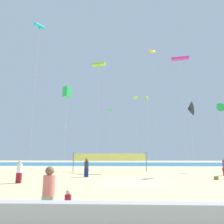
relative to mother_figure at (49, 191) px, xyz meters
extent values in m
plane|color=#D1BC89|center=(2.98, 9.96, -0.88)|extent=(120.00, 120.00, 0.00)
cube|color=#1E6B99|center=(2.98, 42.75, -0.87)|extent=(120.00, 20.00, 0.01)
cube|color=#A8A8AD|center=(2.98, -1.05, -0.49)|extent=(28.00, 0.44, 0.78)
cube|color=#99B28C|center=(0.00, 0.00, -0.50)|extent=(0.36, 0.21, 0.75)
cylinder|color=#EA7260|center=(0.00, 0.00, 0.18)|extent=(0.38, 0.38, 0.62)
sphere|color=brown|center=(0.00, 0.00, 0.63)|extent=(0.28, 0.28, 0.28)
cube|color=gold|center=(0.59, 0.14, -0.67)|extent=(0.20, 0.12, 0.42)
cylinder|color=maroon|center=(0.59, 0.14, -0.29)|extent=(0.21, 0.21, 0.34)
sphere|color=beige|center=(0.59, 0.14, -0.04)|extent=(0.15, 0.15, 0.15)
sphere|color=tan|center=(12.63, 15.28, 0.72)|extent=(0.29, 0.29, 0.29)
cube|color=maroon|center=(-5.14, 8.81, -0.51)|extent=(0.35, 0.21, 0.74)
cylinder|color=white|center=(-5.14, 8.81, 0.16)|extent=(0.37, 0.37, 0.61)
sphere|color=beige|center=(-5.14, 8.81, 0.60)|extent=(0.27, 0.27, 0.27)
cube|color=navy|center=(-0.93, 13.35, -0.49)|extent=(0.37, 0.22, 0.78)
cylinder|color=#2D2D33|center=(-0.93, 13.35, 0.22)|extent=(0.39, 0.39, 0.64)
sphere|color=brown|center=(-0.93, 13.35, 0.69)|extent=(0.29, 0.29, 0.29)
cylinder|color=#4C4C51|center=(-3.57, 19.61, 0.32)|extent=(0.08, 0.08, 2.40)
cylinder|color=#4C4C51|center=(5.41, 20.07, 0.32)|extent=(0.08, 0.08, 2.40)
cube|color=#EAE566|center=(0.92, 19.84, 0.85)|extent=(8.99, 0.48, 0.90)
cube|color=olive|center=(10.13, 11.62, -0.75)|extent=(0.32, 0.16, 0.26)
cylinder|color=silver|center=(-9.28, 20.10, 9.24)|extent=(0.01, 0.01, 20.25)
cylinder|color=#26BFCC|center=(-9.28, 20.10, 19.37)|extent=(1.28, 1.44, 0.50)
sphere|color=green|center=(-9.28, 20.10, 19.02)|extent=(0.30, 0.30, 0.30)
cylinder|color=silver|center=(0.80, 22.32, 3.24)|extent=(0.01, 0.01, 8.23)
pyramid|color=green|center=(0.78, 22.33, 7.42)|extent=(0.82, 0.82, 0.31)
cylinder|color=silver|center=(6.66, 26.49, 4.60)|extent=(0.01, 0.01, 10.95)
cone|color=#8CD833|center=(6.66, 26.49, 10.07)|extent=(0.44, 1.05, 1.05)
cylinder|color=silver|center=(11.06, 22.31, 7.05)|extent=(0.01, 0.01, 15.85)
cylinder|color=#D833A5|center=(11.06, 22.31, 14.97)|extent=(2.56, 1.05, 0.57)
sphere|color=#8CD833|center=(11.06, 22.31, 14.59)|extent=(0.34, 0.34, 0.34)
cylinder|color=silver|center=(8.08, 28.54, 9.27)|extent=(0.01, 0.01, 20.29)
ellipsoid|color=yellow|center=(8.08, 28.54, 19.41)|extent=(1.54, 0.98, 0.82)
cube|color=red|center=(8.08, 28.54, 19.62)|extent=(0.28, 0.06, 0.35)
cylinder|color=silver|center=(-2.90, 12.75, 3.13)|extent=(0.01, 0.01, 8.02)
cube|color=green|center=(-2.90, 12.75, 7.14)|extent=(0.86, 0.86, 1.00)
cylinder|color=silver|center=(15.45, 20.92, 3.20)|extent=(0.01, 0.01, 8.16)
cone|color=green|center=(15.45, 20.92, 7.28)|extent=(1.14, 0.30, 1.14)
cylinder|color=silver|center=(9.43, 14.66, 2.45)|extent=(0.01, 0.01, 6.66)
cone|color=black|center=(9.43, 14.66, 5.78)|extent=(1.15, 1.43, 1.39)
cylinder|color=silver|center=(4.35, 21.19, 3.97)|extent=(0.01, 0.01, 9.70)
pyramid|color=#8CD833|center=(4.35, 21.21, 8.90)|extent=(0.69, 0.70, 0.30)
cylinder|color=silver|center=(-0.10, 15.12, 5.09)|extent=(0.01, 0.01, 11.93)
cylinder|color=#8CD833|center=(-0.10, 15.12, 11.05)|extent=(1.53, 0.73, 0.43)
sphere|color=#8CD833|center=(-0.10, 15.12, 10.74)|extent=(0.26, 0.26, 0.26)
camera|label=1|loc=(2.28, -6.95, 1.13)|focal=34.07mm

